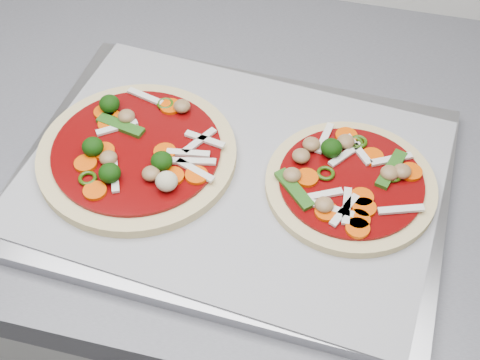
# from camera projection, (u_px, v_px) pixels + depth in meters

# --- Properties ---
(baking_tray) EXTENTS (0.48, 0.37, 0.02)m
(baking_tray) POSITION_uv_depth(u_px,v_px,m) (233.00, 178.00, 0.75)
(baking_tray) COLOR gray
(baking_tray) RESTS_ON countertop
(parchment) EXTENTS (0.48, 0.37, 0.00)m
(parchment) POSITION_uv_depth(u_px,v_px,m) (233.00, 173.00, 0.74)
(parchment) COLOR #95959A
(parchment) RESTS_ON baking_tray
(pizza_left) EXTENTS (0.24, 0.24, 0.04)m
(pizza_left) POSITION_uv_depth(u_px,v_px,m) (137.00, 152.00, 0.75)
(pizza_left) COLOR beige
(pizza_left) RESTS_ON parchment
(pizza_right) EXTENTS (0.24, 0.24, 0.03)m
(pizza_right) POSITION_uv_depth(u_px,v_px,m) (350.00, 182.00, 0.72)
(pizza_right) COLOR beige
(pizza_right) RESTS_ON parchment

